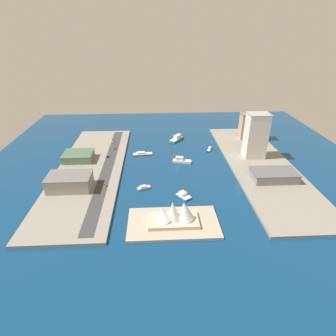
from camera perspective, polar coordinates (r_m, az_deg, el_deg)
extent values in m
plane|color=navy|center=(306.22, 1.75, 0.07)|extent=(440.00, 440.00, 0.00)
cube|color=gray|center=(327.15, 18.64, 0.66)|extent=(70.00, 240.00, 2.44)
cube|color=gray|center=(313.09, -15.92, -0.15)|extent=(70.00, 240.00, 2.44)
cube|color=#A89E89|center=(222.48, 1.10, -11.38)|extent=(72.43, 40.92, 2.00)
cube|color=#38383D|center=(308.66, -12.48, 0.14)|extent=(11.66, 228.00, 0.15)
cube|color=#2D8C4C|center=(381.00, 1.75, 5.94)|extent=(21.72, 24.38, 2.74)
cone|color=#2D8C4C|center=(371.14, 0.67, 5.35)|extent=(3.46, 3.46, 2.46)
cube|color=white|center=(381.84, 1.99, 6.58)|extent=(11.51, 12.66, 4.69)
cube|color=beige|center=(380.49, 1.75, 6.14)|extent=(20.85, 23.41, 0.10)
cube|color=silver|center=(317.99, 2.95, 1.40)|extent=(22.01, 10.86, 2.72)
cone|color=silver|center=(317.22, 4.98, 1.26)|extent=(2.89, 2.89, 2.44)
cube|color=white|center=(316.77, 2.40, 2.01)|extent=(9.37, 6.07, 4.30)
cube|color=beige|center=(317.38, 2.96, 1.63)|extent=(21.13, 10.42, 0.10)
cube|color=brown|center=(339.28, -5.27, 2.91)|extent=(24.84, 9.99, 1.26)
cone|color=brown|center=(340.23, -3.19, 3.06)|extent=(1.25, 1.25, 1.13)
cube|color=white|center=(338.45, -5.71, 3.14)|extent=(10.64, 6.20, 2.14)
cube|color=beige|center=(339.00, -5.28, 3.02)|extent=(23.85, 9.59, 0.10)
cube|color=#999EA3|center=(267.22, -5.04, -4.19)|extent=(13.68, 8.91, 1.86)
cone|color=#999EA3|center=(269.11, -3.65, -3.89)|extent=(2.15, 2.15, 1.67)
cube|color=white|center=(266.04, -5.25, -3.90)|extent=(7.00, 5.64, 1.77)
cube|color=beige|center=(266.71, -5.05, -4.01)|extent=(13.13, 8.56, 0.10)
cube|color=#1E284C|center=(353.69, 8.62, 3.78)|extent=(8.50, 13.88, 1.55)
cone|color=#1E284C|center=(347.27, 8.41, 3.34)|extent=(1.80, 1.80, 1.40)
cube|color=white|center=(354.10, 8.67, 4.12)|extent=(4.98, 7.22, 2.00)
cube|color=beige|center=(353.36, 8.63, 3.91)|extent=(8.16, 13.32, 0.10)
cube|color=blue|center=(254.23, 3.30, -5.93)|extent=(14.98, 16.35, 1.81)
cone|color=blue|center=(249.63, 4.44, -6.67)|extent=(2.28, 2.28, 1.63)
cube|color=white|center=(254.00, 3.06, -5.32)|extent=(8.20, 8.28, 2.93)
cube|color=beige|center=(253.71, 3.30, -5.75)|extent=(14.38, 15.69, 0.10)
cube|color=gray|center=(295.57, 21.18, -1.50)|extent=(43.51, 24.54, 8.70)
cube|color=#59595C|center=(293.46, 21.33, -0.69)|extent=(45.25, 25.52, 0.80)
cube|color=gray|center=(276.06, -19.79, -2.80)|extent=(39.58, 25.38, 13.24)
cube|color=slate|center=(272.81, -20.02, -1.52)|extent=(41.16, 26.40, 0.80)
cube|color=tan|center=(394.69, 16.92, 8.33)|extent=(30.04, 15.24, 34.15)
cube|color=#7C6B55|center=(389.72, 17.27, 10.75)|extent=(31.24, 15.85, 0.80)
cube|color=silver|center=(333.11, 17.84, 6.36)|extent=(23.51, 18.68, 51.70)
cube|color=#9D9992|center=(325.25, 18.50, 10.67)|extent=(24.45, 19.42, 0.80)
cube|color=slate|center=(333.71, -18.19, 2.26)|extent=(32.21, 26.84, 8.05)
cube|color=#47624A|center=(331.96, -18.30, 2.95)|extent=(33.50, 27.91, 0.80)
cylinder|color=black|center=(274.48, -13.03, -3.46)|extent=(0.26, 0.64, 0.64)
cylinder|color=black|center=(274.22, -12.71, -3.45)|extent=(0.26, 0.64, 0.64)
cylinder|color=black|center=(271.57, -13.12, -3.82)|extent=(0.26, 0.64, 0.64)
cylinder|color=black|center=(271.31, -12.80, -3.82)|extent=(0.26, 0.64, 0.64)
cube|color=yellow|center=(272.75, -12.92, -3.59)|extent=(1.82, 4.92, 0.75)
cube|color=#262D38|center=(272.22, -12.94, -3.49)|extent=(1.58, 2.76, 0.56)
cylinder|color=black|center=(375.87, -11.33, 5.35)|extent=(0.27, 0.65, 0.64)
cylinder|color=black|center=(376.04, -11.56, 5.34)|extent=(0.27, 0.65, 0.64)
cylinder|color=black|center=(379.20, -11.28, 5.55)|extent=(0.27, 0.65, 0.64)
cylinder|color=black|center=(379.37, -11.51, 5.54)|extent=(0.27, 0.65, 0.64)
cube|color=white|center=(377.52, -11.42, 5.48)|extent=(1.94, 5.20, 0.71)
cube|color=#262D38|center=(377.55, -11.43, 5.58)|extent=(1.64, 2.93, 0.46)
cylinder|color=black|center=(331.08, -12.35, 2.16)|extent=(0.26, 0.64, 0.64)
cylinder|color=black|center=(331.35, -12.65, 2.15)|extent=(0.26, 0.64, 0.64)
cylinder|color=black|center=(333.76, -12.29, 2.38)|extent=(0.26, 0.64, 0.64)
cylinder|color=black|center=(334.04, -12.58, 2.37)|extent=(0.26, 0.64, 0.64)
cube|color=black|center=(332.43, -12.47, 2.31)|extent=(1.96, 4.30, 0.79)
cube|color=#262D38|center=(332.33, -12.48, 2.44)|extent=(1.71, 2.41, 0.64)
cylinder|color=black|center=(355.06, -11.12, 4.04)|extent=(0.26, 0.65, 0.64)
cylinder|color=black|center=(354.85, -10.85, 4.05)|extent=(0.26, 0.65, 0.64)
cylinder|color=black|center=(352.08, -11.17, 3.83)|extent=(0.26, 0.65, 0.64)
cylinder|color=black|center=(351.87, -10.90, 3.85)|extent=(0.26, 0.65, 0.64)
cube|color=blue|center=(353.35, -11.01, 3.99)|extent=(1.99, 4.70, 0.81)
cube|color=#262D38|center=(352.88, -11.02, 4.07)|extent=(1.72, 2.64, 0.50)
cylinder|color=black|center=(312.51, -11.07, 1.19)|extent=(0.18, 0.18, 5.50)
cube|color=black|center=(311.12, -11.12, 1.73)|extent=(0.36, 0.36, 1.00)
sphere|color=red|center=(310.97, -11.13, 1.79)|extent=(0.24, 0.24, 0.24)
sphere|color=yellow|center=(311.12, -11.12, 1.73)|extent=(0.24, 0.24, 0.24)
sphere|color=green|center=(311.27, -11.12, 1.67)|extent=(0.24, 0.24, 0.24)
cube|color=#BCAD93|center=(220.93, 1.11, -10.87)|extent=(39.88, 21.22, 3.00)
cone|color=white|center=(216.11, 3.53, -8.86)|extent=(15.50, 13.67, 17.00)
cone|color=white|center=(215.17, 1.13, -8.88)|extent=(11.84, 9.94, 17.15)
cone|color=white|center=(216.47, -1.07, -9.54)|extent=(15.45, 13.67, 12.97)
cylinder|color=brown|center=(358.53, 17.29, 3.75)|extent=(0.50, 0.50, 3.61)
sphere|color=#2D7233|center=(357.06, 17.38, 4.33)|extent=(5.29, 5.29, 5.29)
cylinder|color=brown|center=(348.68, 17.11, 3.04)|extent=(0.50, 0.50, 2.88)
sphere|color=#2D7233|center=(347.44, 17.19, 3.52)|extent=(4.40, 4.40, 4.40)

